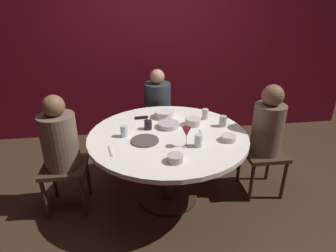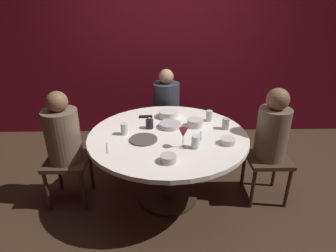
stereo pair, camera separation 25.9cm
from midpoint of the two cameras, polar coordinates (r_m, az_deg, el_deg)
name	(u,v)px [view 2 (the right image)]	position (r m, az deg, el deg)	size (l,w,h in m)	color
ground_plane	(168,197)	(3.01, 2.53, -14.24)	(8.00, 8.00, 0.00)	#382619
back_wall	(165,44)	(4.06, 1.34, 16.19)	(6.00, 0.10, 2.60)	maroon
dining_table	(168,146)	(2.68, 2.77, -4.17)	(1.49, 1.49, 0.73)	silver
seated_diner_left	(63,137)	(2.74, -18.02, -2.15)	(0.40, 0.40, 1.15)	#3F2D1E
seated_diner_back	(166,102)	(3.56, 1.72, 4.86)	(0.40, 0.40, 1.11)	#3F2D1E
seated_diner_right	(272,134)	(2.87, 22.80, -1.50)	(0.40, 0.40, 1.17)	#3F2D1E
candle_holder	(149,124)	(2.71, -1.06, 0.39)	(0.07, 0.07, 0.11)	black
wine_glass	(183,134)	(2.34, 6.27, -1.62)	(0.08, 0.08, 0.18)	silver
dinner_plate	(143,139)	(2.50, -2.07, -2.80)	(0.25, 0.25, 0.01)	#4C4742
cell_phone	(146,117)	(2.99, -2.09, 1.86)	(0.07, 0.14, 0.01)	black
bowl_serving_large	(170,125)	(2.75, 3.12, 0.14)	(0.21, 0.21, 0.05)	#B7B7BC
bowl_salad_center	(195,123)	(2.79, 8.18, 0.58)	(0.16, 0.16, 0.07)	beige
bowl_small_white	(168,159)	(2.18, 3.48, -6.69)	(0.13, 0.13, 0.06)	#B2ADA3
bowl_sauce_side	(169,114)	(2.98, 2.63, 2.41)	(0.21, 0.21, 0.07)	silver
bowl_rice_portion	(228,141)	(2.52, 14.93, -3.02)	(0.13, 0.13, 0.05)	beige
cup_near_candle	(209,116)	(2.93, 10.87, 2.01)	(0.07, 0.07, 0.11)	beige
cup_by_left_diner	(226,124)	(2.78, 14.24, 0.40)	(0.07, 0.07, 0.11)	#B2ADA3
cup_by_right_diner	(124,129)	(2.60, -6.08, -0.70)	(0.07, 0.07, 0.11)	silver
cup_center_front	(195,142)	(2.38, 8.71, -3.29)	(0.07, 0.07, 0.11)	silver
fork_near_plate	(201,136)	(2.61, 9.54, -2.00)	(0.02, 0.18, 0.01)	#B7B7BC
knife_near_plate	(108,148)	(2.40, -9.16, -4.52)	(0.02, 0.18, 0.01)	#B7B7BC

